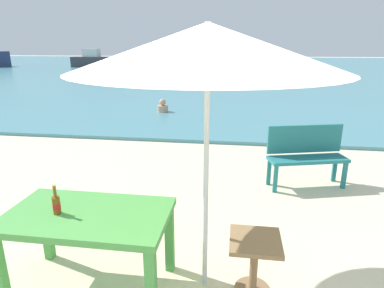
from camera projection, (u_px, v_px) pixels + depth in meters
name	position (u px, v px, depth m)	size (l,w,h in m)	color
sea_water	(238.00, 67.00, 30.91)	(120.00, 50.00, 0.08)	teal
picnic_table_green	(88.00, 224.00, 2.83)	(1.40, 0.80, 0.76)	#4C9E47
beer_bottle_amber	(56.00, 204.00, 2.75)	(0.07, 0.07, 0.26)	brown
patio_umbrella	(208.00, 48.00, 2.43)	(2.10, 2.10, 2.30)	silver
side_table_wood	(254.00, 258.00, 2.85)	(0.44, 0.44, 0.54)	olive
bench_teal_center	(306.00, 152.00, 5.05)	(1.25, 0.66, 0.95)	#237275
swimmer_person	(163.00, 107.00, 10.36)	(0.34, 0.34, 0.41)	tan
boat_sailboat	(96.00, 61.00, 30.62)	(4.55, 1.24, 1.65)	#38383F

